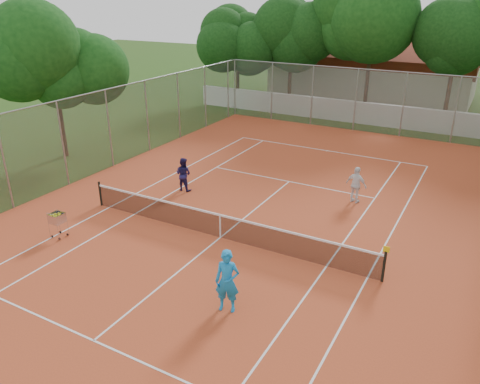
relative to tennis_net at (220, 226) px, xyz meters
The scene contains 12 objects.
ground 0.51m from the tennis_net, ahead, with size 120.00×120.00×0.00m, color #1F3C10.
court_pad 0.50m from the tennis_net, ahead, with size 18.00×34.00×0.02m, color #B74723.
court_lines 0.49m from the tennis_net, ahead, with size 10.98×23.78×0.01m, color white.
tennis_net is the anchor object (origin of this frame).
perimeter_fence 1.49m from the tennis_net, ahead, with size 18.00×34.00×4.00m, color slate.
boundary_wall 19.00m from the tennis_net, 90.00° to the left, with size 26.00×0.30×1.50m, color white.
clubhouse 29.12m from the tennis_net, 93.95° to the left, with size 16.40×9.00×4.40m, color beige.
tropical_trees 22.45m from the tennis_net, 90.00° to the left, with size 29.00×19.00×10.00m, color black.
player_near 4.32m from the tennis_net, 56.13° to the right, with size 0.69×0.46×1.90m, color #1885CF.
player_far_left 4.94m from the tennis_net, 140.97° to the left, with size 0.75×0.59×1.55m, color #1E194D.
player_far_right 6.55m from the tennis_net, 58.26° to the left, with size 0.94×0.39×1.61m, color white.
ball_hopper 5.98m from the tennis_net, 151.69° to the right, with size 0.50×0.50×1.04m, color silver.
Camera 1 is at (8.04, -13.04, 8.36)m, focal length 35.00 mm.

